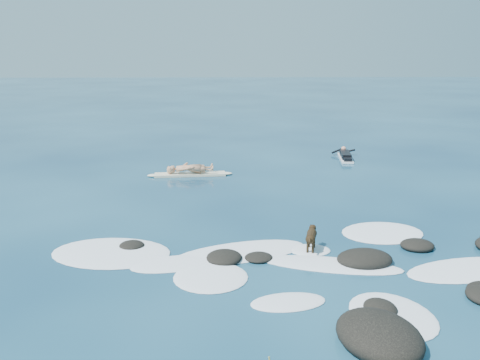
{
  "coord_description": "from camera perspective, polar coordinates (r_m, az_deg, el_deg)",
  "views": [
    {
      "loc": [
        -1.26,
        -13.63,
        5.35
      ],
      "look_at": [
        -0.79,
        4.0,
        0.9
      ],
      "focal_mm": 40.0,
      "sensor_mm": 36.0,
      "label": 1
    }
  ],
  "objects": [
    {
      "name": "ground",
      "position": [
        14.7,
        3.52,
        -7.22
      ],
      "size": [
        160.0,
        160.0,
        0.0
      ],
      "primitive_type": "plane",
      "color": "#0A2642",
      "rests_on": "ground"
    },
    {
      "name": "reef_rocks",
      "position": [
        13.09,
        18.01,
        -10.16
      ],
      "size": [
        13.51,
        6.93,
        0.67
      ],
      "color": "black",
      "rests_on": "ground"
    },
    {
      "name": "breaking_foam",
      "position": [
        13.76,
        4.49,
        -8.72
      ],
      "size": [
        12.66,
        7.32,
        0.12
      ],
      "color": "white",
      "rests_on": "ground"
    },
    {
      "name": "standing_surfer_rig",
      "position": [
        22.52,
        -5.39,
        2.46
      ],
      "size": [
        3.6,
        0.88,
        2.05
      ],
      "rotation": [
        0.0,
        0.0,
        0.09
      ],
      "color": "beige",
      "rests_on": "ground"
    },
    {
      "name": "paddling_surfer_rig",
      "position": [
        26.43,
        11.17,
        2.56
      ],
      "size": [
        1.18,
        2.66,
        0.46
      ],
      "rotation": [
        0.0,
        0.0,
        1.47
      ],
      "color": "white",
      "rests_on": "ground"
    },
    {
      "name": "dog",
      "position": [
        14.39,
        7.62,
        -5.91
      ],
      "size": [
        0.43,
        1.03,
        0.66
      ],
      "rotation": [
        0.0,
        0.0,
        1.33
      ],
      "color": "black",
      "rests_on": "ground"
    }
  ]
}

